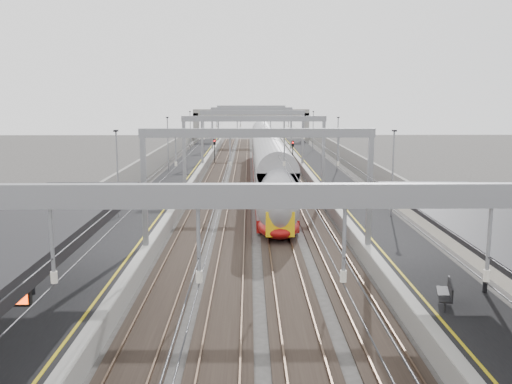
{
  "coord_description": "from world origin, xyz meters",
  "views": [
    {
      "loc": [
        -0.46,
        -9.37,
        9.35
      ],
      "look_at": [
        0.0,
        27.34,
        3.16
      ],
      "focal_mm": 40.0,
      "sensor_mm": 36.0,
      "label": 1
    }
  ],
  "objects_px": {
    "bench": "(447,292)",
    "signal_green": "(215,147)",
    "overbridge": "(251,118)",
    "train": "(268,165)"
  },
  "relations": [
    {
      "from": "signal_green",
      "to": "bench",
      "type": "bearing_deg",
      "value": -77.46
    },
    {
      "from": "signal_green",
      "to": "overbridge",
      "type": "bearing_deg",
      "value": 80.37
    },
    {
      "from": "overbridge",
      "to": "train",
      "type": "relative_size",
      "value": 0.42
    },
    {
      "from": "bench",
      "to": "signal_green",
      "type": "height_order",
      "value": "signal_green"
    },
    {
      "from": "overbridge",
      "to": "signal_green",
      "type": "bearing_deg",
      "value": -99.63
    },
    {
      "from": "bench",
      "to": "train",
      "type": "bearing_deg",
      "value": 99.0
    },
    {
      "from": "bench",
      "to": "signal_green",
      "type": "bearing_deg",
      "value": 102.54
    },
    {
      "from": "bench",
      "to": "signal_green",
      "type": "distance_m",
      "value": 58.39
    },
    {
      "from": "train",
      "to": "bench",
      "type": "bearing_deg",
      "value": -81.0
    },
    {
      "from": "train",
      "to": "bench",
      "type": "relative_size",
      "value": 26.4
    }
  ]
}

